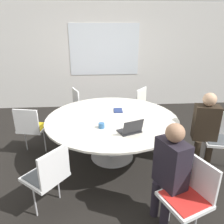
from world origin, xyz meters
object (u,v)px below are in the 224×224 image
object	(u,v)px
person_1	(206,125)
chair_2	(146,105)
chair_1	(219,135)
spiral_notebook	(118,110)
chair_4	(31,126)
handbag	(54,127)
person_0	(170,167)
laptop	(131,129)
chair_5	(48,174)
chair_3	(82,104)
coffee_cup	(102,126)
chair_0	(190,193)

from	to	relation	value
person_1	chair_2	bearing A→B (deg)	-54.90
chair_1	spiral_notebook	size ratio (longest dim) A/B	4.08
spiral_notebook	chair_1	bearing A→B (deg)	-22.47
chair_4	handbag	world-z (taller)	chair_4
chair_2	person_0	size ratio (longest dim) A/B	0.72
person_0	laptop	distance (m)	0.86
chair_2	person_1	xyz separation A→B (m)	(0.58, -1.49, 0.19)
chair_5	laptop	world-z (taller)	laptop
chair_2	chair_4	world-z (taller)	same
chair_2	chair_5	size ratio (longest dim) A/B	1.00
chair_2	chair_1	bearing A→B (deg)	68.85
chair_4	person_0	size ratio (longest dim) A/B	0.72
chair_5	spiral_notebook	xyz separation A→B (m)	(0.96, 1.42, 0.21)
person_0	spiral_notebook	size ratio (longest dim) A/B	5.71
person_0	laptop	xyz separation A→B (m)	(-0.30, 0.80, 0.07)
chair_3	spiral_notebook	size ratio (longest dim) A/B	4.08
chair_5	spiral_notebook	bearing A→B (deg)	5.14
person_1	spiral_notebook	bearing A→B (deg)	-13.37
person_1	laptop	distance (m)	1.21
chair_3	coffee_cup	xyz separation A→B (m)	(0.38, -1.65, 0.24)
chair_0	spiral_notebook	world-z (taller)	chair_0
chair_0	chair_4	distance (m)	2.73
chair_3	chair_5	distance (m)	2.42
person_0	person_1	distance (m)	1.34
person_0	chair_1	bearing A→B (deg)	-69.82
spiral_notebook	chair_3	bearing A→B (deg)	125.24
chair_1	chair_3	world-z (taller)	same
chair_1	chair_2	size ratio (longest dim) A/B	1.00
person_1	laptop	size ratio (longest dim) A/B	3.30
chair_0	laptop	distance (m)	1.13
chair_2	chair_5	xyz separation A→B (m)	(-1.67, -2.25, 0.00)
chair_3	handbag	world-z (taller)	chair_3
chair_5	laptop	distance (m)	1.22
chair_0	chair_3	distance (m)	3.10
person_0	spiral_notebook	xyz separation A→B (m)	(-0.39, 1.66, 0.02)
chair_2	spiral_notebook	distance (m)	1.11
chair_2	person_1	world-z (taller)	person_1
chair_2	coffee_cup	size ratio (longest dim) A/B	9.80
person_1	coffee_cup	bearing A→B (deg)	14.04
chair_3	person_0	world-z (taller)	person_0
person_0	handbag	xyz separation A→B (m)	(-1.68, 2.36, -0.58)
person_1	laptop	world-z (taller)	person_1
handbag	coffee_cup	bearing A→B (deg)	-54.44
handbag	chair_2	bearing A→B (deg)	3.78
chair_5	spiral_notebook	world-z (taller)	chair_5
chair_2	handbag	size ratio (longest dim) A/B	2.44
chair_4	handbag	xyz separation A→B (m)	(0.22, 0.77, -0.39)
chair_5	person_0	bearing A→B (deg)	-60.59
chair_0	spiral_notebook	bearing A→B (deg)	-4.82
chair_1	person_0	world-z (taller)	person_0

